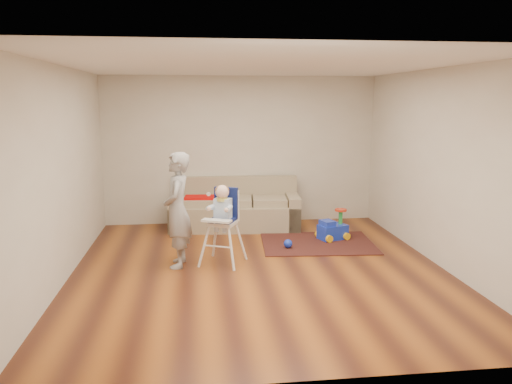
{
  "coord_description": "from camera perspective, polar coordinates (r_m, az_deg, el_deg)",
  "views": [
    {
      "loc": [
        -0.82,
        -6.41,
        2.27
      ],
      "look_at": [
        0.0,
        0.4,
        1.0
      ],
      "focal_mm": 35.0,
      "sensor_mm": 36.0,
      "label": 1
    }
  ],
  "objects": [
    {
      "name": "adult",
      "position": [
        6.88,
        -8.98,
        -2.06
      ],
      "size": [
        0.41,
        0.6,
        1.58
      ],
      "primitive_type": "imported",
      "rotation": [
        0.0,
        0.0,
        -1.63
      ],
      "color": "gray",
      "rests_on": "ground"
    },
    {
      "name": "side_table",
      "position": [
        9.1,
        -5.9,
        -2.34
      ],
      "size": [
        0.51,
        0.51,
        0.51
      ],
      "primitive_type": null,
      "color": "black",
      "rests_on": "ground"
    },
    {
      "name": "toy_ball",
      "position": [
        7.76,
        3.68,
        -5.91
      ],
      "size": [
        0.13,
        0.13,
        0.13
      ],
      "primitive_type": "sphere",
      "color": "#1A36CF",
      "rests_on": "area_rug"
    },
    {
      "name": "sofa",
      "position": [
        8.92,
        -2.46,
        -1.34
      ],
      "size": [
        2.35,
        1.13,
        0.88
      ],
      "rotation": [
        0.0,
        0.0,
        -0.09
      ],
      "color": "gray",
      "rests_on": "ground"
    },
    {
      "name": "room_envelope",
      "position": [
        6.99,
        -0.12,
        7.25
      ],
      "size": [
        5.04,
        5.52,
        2.72
      ],
      "color": "beige",
      "rests_on": "ground"
    },
    {
      "name": "area_rug",
      "position": [
        8.1,
        7.05,
        -5.82
      ],
      "size": [
        1.85,
        1.45,
        0.01
      ],
      "primitive_type": "cube",
      "rotation": [
        0.0,
        0.0,
        -0.07
      ],
      "color": "black",
      "rests_on": "ground"
    },
    {
      "name": "ride_on_toy",
      "position": [
        8.29,
        8.78,
        -3.66
      ],
      "size": [
        0.53,
        0.45,
        0.49
      ],
      "primitive_type": null,
      "rotation": [
        0.0,
        0.0,
        0.33
      ],
      "color": "#1A36CF",
      "rests_on": "area_rug"
    },
    {
      "name": "ground",
      "position": [
        6.85,
        0.41,
        -8.86
      ],
      "size": [
        5.5,
        5.5,
        0.0
      ],
      "primitive_type": "plane",
      "color": "#431D11",
      "rests_on": "ground"
    },
    {
      "name": "high_chair",
      "position": [
        6.97,
        -3.85,
        -3.88
      ],
      "size": [
        0.69,
        0.69,
        1.13
      ],
      "rotation": [
        0.0,
        0.0,
        -0.42
      ],
      "color": "white",
      "rests_on": "ground"
    }
  ]
}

